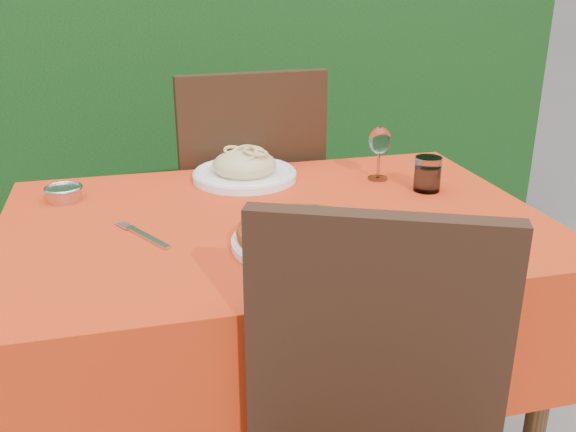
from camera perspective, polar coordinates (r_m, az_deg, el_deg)
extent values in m
cube|color=black|center=(2.98, -8.17, 11.43)|extent=(3.20, 0.55, 1.60)
cube|color=#492C17|center=(1.52, -1.19, -1.09)|extent=(1.20, 0.80, 0.04)
cylinder|color=#492C17|center=(1.64, 21.33, -15.70)|extent=(0.05, 0.05, 0.70)
cylinder|color=#492C17|center=(1.97, -19.16, -8.84)|extent=(0.05, 0.05, 0.70)
cylinder|color=#492C17|center=(2.14, 11.04, -5.52)|extent=(0.05, 0.05, 0.70)
cube|color=red|center=(1.58, -1.16, -5.53)|extent=(1.26, 0.86, 0.32)
cube|color=black|center=(1.08, 7.73, -11.53)|extent=(0.41, 0.21, 0.47)
cube|color=black|center=(2.25, -4.28, 0.09)|extent=(0.48, 0.48, 0.04)
cube|color=black|center=(1.97, -3.07, 5.40)|extent=(0.46, 0.07, 0.50)
cylinder|color=black|center=(2.57, -0.90, -3.25)|extent=(0.04, 0.04, 0.47)
cylinder|color=black|center=(2.49, -9.57, -4.34)|extent=(0.04, 0.04, 0.47)
cylinder|color=black|center=(2.23, 2.02, -7.23)|extent=(0.04, 0.04, 0.47)
cylinder|color=black|center=(2.15, -7.98, -8.67)|extent=(0.04, 0.04, 0.47)
cylinder|color=white|center=(1.36, 1.31, -2.35)|extent=(0.30, 0.30, 0.02)
cylinder|color=#A54216|center=(1.35, 1.32, -1.64)|extent=(0.35, 0.35, 0.02)
cylinder|color=maroon|center=(1.34, 1.32, -1.10)|extent=(0.29, 0.29, 0.01)
cylinder|color=white|center=(1.79, -3.87, 3.59)|extent=(0.29, 0.29, 0.02)
ellipsoid|color=#D1C683|center=(1.78, -3.89, 4.57)|extent=(0.23, 0.23, 0.08)
cylinder|color=silver|center=(1.72, 12.30, 3.67)|extent=(0.07, 0.07, 0.09)
cylinder|color=#91AFC5|center=(1.72, 12.26, 3.24)|extent=(0.06, 0.06, 0.06)
cylinder|color=silver|center=(1.80, 7.98, 3.33)|extent=(0.05, 0.05, 0.01)
cylinder|color=silver|center=(1.79, 8.04, 4.58)|extent=(0.01, 0.01, 0.08)
ellipsoid|color=silver|center=(1.77, 8.16, 6.69)|extent=(0.06, 0.06, 0.08)
cube|color=silver|center=(1.43, -12.36, -1.85)|extent=(0.13, 0.20, 0.01)
cylinder|color=silver|center=(1.71, -19.28, 1.85)|extent=(0.09, 0.09, 0.03)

